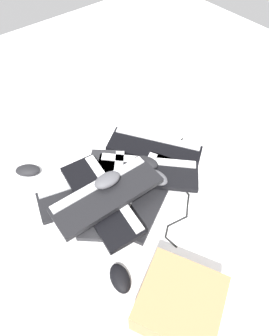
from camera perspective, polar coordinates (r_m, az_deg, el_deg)
ground_plane at (r=1.34m, az=1.13°, el=-1.70°), size 3.20×3.20×0.00m
keyboard_0 at (r=1.27m, az=2.35°, el=-4.84°), size 0.33×0.46×0.03m
keyboard_1 at (r=1.44m, az=3.81°, el=3.82°), size 0.45×0.36×0.03m
keyboard_2 at (r=1.29m, az=-8.36°, el=-4.42°), size 0.27×0.46×0.03m
keyboard_3 at (r=1.25m, az=-5.87°, el=-4.37°), size 0.43×0.41×0.03m
keyboard_4 at (r=1.30m, az=2.42°, el=-0.75°), size 0.42×0.41×0.03m
keyboard_5 at (r=1.19m, az=-6.44°, el=-5.83°), size 0.46×0.21×0.03m
keyboard_6 at (r=1.17m, az=-5.26°, el=-5.02°), size 0.17×0.45×0.03m
mouse_0 at (r=1.42m, az=-19.65°, el=-0.40°), size 0.12×0.13×0.04m
mouse_1 at (r=1.11m, az=-2.76°, el=-20.24°), size 0.12×0.09×0.04m
mouse_2 at (r=1.24m, az=4.01°, el=-1.75°), size 0.12×0.09×0.04m
mouse_3 at (r=1.16m, az=-5.21°, el=-2.28°), size 0.07×0.11×0.04m
mouse_4 at (r=1.29m, az=2.27°, el=0.93°), size 0.13×0.11×0.04m
mouse_5 at (r=1.12m, az=7.76°, el=-20.27°), size 0.12×0.13×0.04m
cable_0 at (r=1.32m, az=8.32°, el=-3.53°), size 0.40×0.44×0.01m
cardboard_box at (r=1.04m, az=8.48°, el=-24.17°), size 0.32×0.32×0.14m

